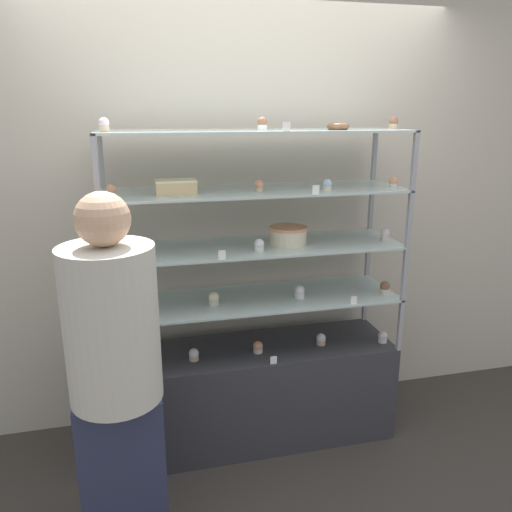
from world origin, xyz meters
TOP-DOWN VIEW (x-y plane):
  - ground_plane at (0.00, 0.00)m, footprint 20.00×20.00m
  - back_wall at (0.00, 0.38)m, footprint 8.00×0.05m
  - display_base at (0.00, 0.00)m, footprint 1.59×0.47m
  - display_riser_lower at (0.00, 0.00)m, footprint 1.59×0.47m
  - display_riser_middle at (0.00, 0.00)m, footprint 1.59×0.47m
  - display_riser_upper at (0.00, 0.00)m, footprint 1.59×0.47m
  - display_riser_top at (0.00, 0.00)m, footprint 1.59×0.47m
  - layer_cake_centerpiece at (0.18, -0.02)m, footprint 0.21×0.21m
  - sheet_cake_frosted at (-0.42, -0.04)m, footprint 0.20×0.13m
  - cupcake_0 at (-0.74, -0.06)m, footprint 0.05×0.05m
  - cupcake_1 at (-0.37, -0.07)m, footprint 0.05×0.05m
  - cupcake_2 at (-0.01, -0.07)m, footprint 0.05×0.05m
  - cupcake_3 at (0.38, -0.06)m, footprint 0.05×0.05m
  - cupcake_4 at (0.74, -0.11)m, footprint 0.05×0.05m
  - price_tag_0 at (0.05, -0.22)m, footprint 0.04×0.00m
  - cupcake_5 at (-0.73, -0.06)m, footprint 0.06×0.06m
  - cupcake_6 at (-0.25, -0.05)m, footprint 0.06×0.06m
  - cupcake_7 at (0.24, -0.06)m, footprint 0.06×0.06m
  - cupcake_8 at (0.74, -0.11)m, footprint 0.06×0.06m
  - price_tag_1 at (0.49, -0.22)m, footprint 0.04×0.00m
  - cupcake_9 at (-0.75, -0.04)m, footprint 0.05×0.05m
  - cupcake_10 at (-0.01, -0.12)m, footprint 0.05×0.05m
  - cupcake_11 at (0.74, -0.06)m, footprint 0.05×0.05m
  - price_tag_2 at (-0.23, -0.22)m, footprint 0.04×0.00m
  - cupcake_12 at (-0.73, -0.05)m, footprint 0.05×0.05m
  - cupcake_13 at (0.00, -0.07)m, footprint 0.05×0.05m
  - cupcake_14 at (0.36, -0.11)m, footprint 0.05×0.05m
  - cupcake_15 at (0.74, -0.10)m, footprint 0.05×0.05m
  - price_tag_3 at (0.25, -0.22)m, footprint 0.04×0.00m
  - cupcake_16 at (-0.74, -0.10)m, footprint 0.05×0.05m
  - cupcake_17 at (0.01, -0.08)m, footprint 0.05×0.05m
  - cupcake_18 at (0.75, -0.04)m, footprint 0.05×0.05m
  - price_tag_4 at (0.10, -0.22)m, footprint 0.04×0.00m
  - donut_glazed at (0.43, -0.04)m, footprint 0.12×0.12m
  - customer_figure at (-0.75, -0.63)m, footprint 0.38×0.38m

SIDE VIEW (x-z plane):
  - ground_plane at x=0.00m, z-range 0.00..0.00m
  - display_base at x=0.00m, z-range 0.00..0.59m
  - price_tag_0 at x=0.05m, z-range 0.59..0.63m
  - cupcake_0 at x=-0.74m, z-range 0.58..0.65m
  - cupcake_1 at x=-0.37m, z-range 0.58..0.65m
  - cupcake_2 at x=-0.01m, z-range 0.58..0.65m
  - cupcake_3 at x=0.38m, z-range 0.58..0.65m
  - cupcake_4 at x=0.74m, z-range 0.58..0.65m
  - customer_figure at x=-0.75m, z-range 0.06..1.67m
  - display_riser_lower at x=0.00m, z-range 0.72..1.03m
  - price_tag_1 at x=0.49m, z-range 0.89..0.93m
  - cupcake_5 at x=-0.73m, z-range 0.89..0.96m
  - cupcake_6 at x=-0.25m, z-range 0.89..0.96m
  - cupcake_7 at x=0.24m, z-range 0.89..0.96m
  - cupcake_8 at x=0.74m, z-range 0.89..0.96m
  - display_riser_middle at x=0.00m, z-range 1.03..1.33m
  - price_tag_2 at x=-0.23m, z-range 1.20..1.24m
  - cupcake_9 at x=-0.75m, z-range 1.19..1.26m
  - cupcake_10 at x=-0.01m, z-range 1.19..1.26m
  - cupcake_11 at x=0.74m, z-range 1.19..1.26m
  - layer_cake_centerpiece at x=0.18m, z-range 1.20..1.30m
  - back_wall at x=0.00m, z-range 0.00..2.60m
  - display_riser_upper at x=0.00m, z-range 1.33..1.64m
  - price_tag_3 at x=0.25m, z-range 1.50..1.55m
  - cupcake_12 at x=-0.73m, z-range 1.50..1.56m
  - cupcake_13 at x=0.00m, z-range 1.50..1.56m
  - cupcake_14 at x=0.36m, z-range 1.50..1.56m
  - cupcake_15 at x=0.74m, z-range 1.50..1.56m
  - sheet_cake_frosted at x=-0.42m, z-range 1.50..1.57m
  - display_riser_top at x=0.00m, z-range 1.64..1.94m
  - donut_glazed at x=0.43m, z-range 1.81..1.84m
  - price_tag_4 at x=0.10m, z-range 1.81..1.85m
  - cupcake_16 at x=-0.74m, z-range 1.81..1.87m
  - cupcake_17 at x=0.01m, z-range 1.81..1.87m
  - cupcake_18 at x=0.75m, z-range 1.81..1.87m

